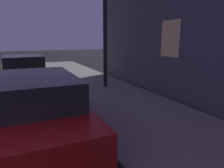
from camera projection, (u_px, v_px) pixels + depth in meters
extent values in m
cube|color=maroon|center=(35.00, 114.00, 4.52)|extent=(1.88, 4.47, 0.64)
cube|color=#1E2328|center=(34.00, 89.00, 4.26)|extent=(1.64, 2.37, 0.56)
cylinder|color=black|center=(65.00, 102.00, 6.18)|extent=(0.23, 0.66, 0.66)
cylinder|color=black|center=(97.00, 144.00, 3.72)|extent=(0.23, 0.66, 0.66)
cube|color=gold|center=(24.00, 74.00, 9.52)|extent=(1.90, 4.48, 0.64)
cube|color=#1E2328|center=(23.00, 62.00, 9.24)|extent=(1.64, 2.06, 0.56)
cylinder|color=black|center=(3.00, 76.00, 10.40)|extent=(0.23, 0.66, 0.66)
cylinder|color=black|center=(41.00, 73.00, 11.18)|extent=(0.23, 0.66, 0.66)
cylinder|color=black|center=(1.00, 87.00, 7.97)|extent=(0.23, 0.66, 0.66)
cylinder|color=black|center=(50.00, 83.00, 8.76)|extent=(0.23, 0.66, 0.66)
cylinder|color=black|center=(105.00, 20.00, 8.36)|extent=(0.16, 0.16, 5.52)
cube|color=#F2D17F|center=(171.00, 39.00, 6.92)|extent=(0.06, 0.90, 1.20)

